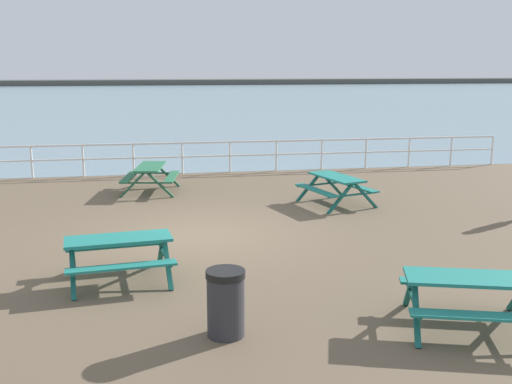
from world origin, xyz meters
TOP-DOWN VIEW (x-y plane):
  - ground_plane at (0.00, 0.00)m, footprint 30.00×24.00m
  - sea_band at (0.00, 52.75)m, footprint 142.00×90.00m
  - distant_shoreline at (0.00, 95.75)m, footprint 142.00×6.00m
  - seaward_railing at (0.00, 7.75)m, footprint 23.07×0.07m
  - picnic_table_near_left at (-1.07, 4.87)m, footprint 1.77×2.01m
  - picnic_table_near_right at (3.41, -5.41)m, footprint 2.16×1.96m
  - picnic_table_far_left at (-1.59, -2.59)m, footprint 1.96×1.73m
  - picnic_table_far_right at (3.82, 2.36)m, footprint 1.95×2.15m
  - litter_bin at (-0.03, -5.07)m, footprint 0.55×0.55m

SIDE VIEW (x-z plane):
  - ground_plane at x=0.00m, z-range -0.20..0.00m
  - sea_band at x=0.00m, z-range 0.00..0.00m
  - distant_shoreline at x=0.00m, z-range -0.90..0.90m
  - litter_bin at x=-0.03m, z-range 0.00..0.95m
  - picnic_table_near_left at x=-1.07m, z-range 0.19..0.98m
  - picnic_table_near_right at x=3.41m, z-range 0.19..0.98m
  - picnic_table_far_left at x=-1.59m, z-range 0.19..0.98m
  - picnic_table_far_right at x=3.82m, z-range 0.19..0.98m
  - seaward_railing at x=0.00m, z-range 0.20..1.28m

